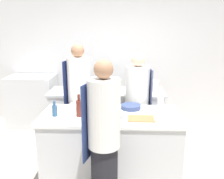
# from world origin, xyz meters

# --- Properties ---
(ground_plane) EXTENTS (16.00, 16.00, 0.00)m
(ground_plane) POSITION_xyz_m (0.00, 0.00, 0.00)
(ground_plane) COLOR #A89E8E
(wall_back) EXTENTS (8.00, 0.06, 2.80)m
(wall_back) POSITION_xyz_m (0.00, 2.13, 1.40)
(wall_back) COLOR silver
(wall_back) RESTS_ON ground_plane
(prep_counter) EXTENTS (1.86, 0.84, 0.88)m
(prep_counter) POSITION_xyz_m (0.00, 0.00, 0.44)
(prep_counter) COLOR silver
(prep_counter) RESTS_ON ground_plane
(pass_counter) EXTENTS (2.06, 0.68, 0.88)m
(pass_counter) POSITION_xyz_m (-0.13, 1.21, 0.44)
(pass_counter) COLOR silver
(pass_counter) RESTS_ON ground_plane
(oven_range) EXTENTS (0.92, 0.66, 1.03)m
(oven_range) POSITION_xyz_m (-1.69, 1.75, 0.52)
(oven_range) COLOR silver
(oven_range) RESTS_ON ground_plane
(chef_at_prep_near) EXTENTS (0.39, 0.38, 1.71)m
(chef_at_prep_near) POSITION_xyz_m (-0.05, -0.70, 0.86)
(chef_at_prep_near) COLOR black
(chef_at_prep_near) RESTS_ON ground_plane
(chef_at_stove) EXTENTS (0.41, 0.39, 1.63)m
(chef_at_stove) POSITION_xyz_m (0.39, 0.71, 0.81)
(chef_at_stove) COLOR black
(chef_at_stove) RESTS_ON ground_plane
(chef_at_pass_far) EXTENTS (0.40, 0.38, 1.76)m
(chef_at_pass_far) POSITION_xyz_m (-0.53, 0.67, 0.88)
(chef_at_pass_far) COLOR black
(chef_at_pass_far) RESTS_ON ground_plane
(bottle_olive_oil) EXTENTS (0.09, 0.09, 0.25)m
(bottle_olive_oil) POSITION_xyz_m (0.68, 0.25, 0.98)
(bottle_olive_oil) COLOR silver
(bottle_olive_oil) RESTS_ON prep_counter
(bottle_vinegar) EXTENTS (0.07, 0.07, 0.20)m
(bottle_vinegar) POSITION_xyz_m (-0.73, -0.09, 0.96)
(bottle_vinegar) COLOR #2D5175
(bottle_vinegar) RESTS_ON prep_counter
(bottle_wine) EXTENTS (0.08, 0.08, 0.30)m
(bottle_wine) POSITION_xyz_m (-0.41, -0.09, 1.00)
(bottle_wine) COLOR #5B2319
(bottle_wine) RESTS_ON prep_counter
(bottle_cooking_oil) EXTENTS (0.06, 0.06, 0.21)m
(bottle_cooking_oil) POSITION_xyz_m (0.04, 0.25, 0.97)
(bottle_cooking_oil) COLOR #19471E
(bottle_cooking_oil) RESTS_ON prep_counter
(bowl_mixing_large) EXTENTS (0.26, 0.26, 0.08)m
(bowl_mixing_large) POSITION_xyz_m (-0.46, 0.18, 0.92)
(bowl_mixing_large) COLOR white
(bowl_mixing_large) RESTS_ON prep_counter
(bowl_prep_small) EXTENTS (0.20, 0.20, 0.06)m
(bowl_prep_small) POSITION_xyz_m (-0.02, -0.12, 0.91)
(bowl_prep_small) COLOR white
(bowl_prep_small) RESTS_ON prep_counter
(bowl_ceramic_blue) EXTENTS (0.28, 0.28, 0.06)m
(bowl_ceramic_blue) POSITION_xyz_m (0.27, 0.23, 0.91)
(bowl_ceramic_blue) COLOR navy
(bowl_ceramic_blue) RESTS_ON prep_counter
(cup) EXTENTS (0.10, 0.10, 0.10)m
(cup) POSITION_xyz_m (0.17, -0.31, 0.94)
(cup) COLOR white
(cup) RESTS_ON prep_counter
(cutting_board) EXTENTS (0.35, 0.24, 0.01)m
(cutting_board) POSITION_xyz_m (0.37, -0.16, 0.89)
(cutting_board) COLOR olive
(cutting_board) RESTS_ON prep_counter
(stockpot) EXTENTS (0.23, 0.23, 0.18)m
(stockpot) POSITION_xyz_m (0.69, 1.26, 0.98)
(stockpot) COLOR silver
(stockpot) RESTS_ON pass_counter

